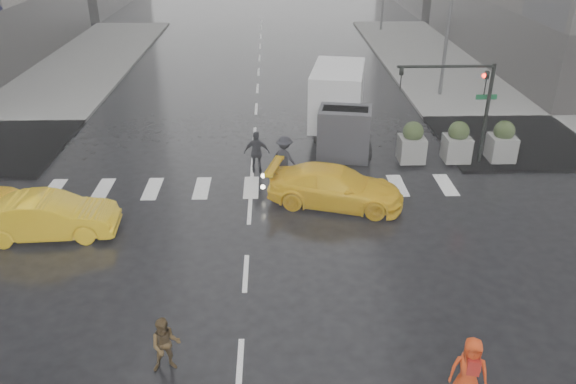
{
  "coord_description": "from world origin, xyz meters",
  "views": [
    {
      "loc": [
        0.88,
        -14.47,
        10.19
      ],
      "look_at": [
        1.38,
        2.0,
        1.81
      ],
      "focal_mm": 35.0,
      "sensor_mm": 36.0,
      "label": 1
    }
  ],
  "objects_px": {
    "pedestrian_brown": "(166,345)",
    "box_truck": "(339,105)",
    "pedestrian_orange": "(469,370)",
    "taxi_front": "(3,204)",
    "traffic_signal_pole": "(466,94)",
    "taxi_mid": "(49,216)"
  },
  "relations": [
    {
      "from": "pedestrian_brown",
      "to": "box_truck",
      "type": "distance_m",
      "value": 16.23
    },
    {
      "from": "box_truck",
      "to": "pedestrian_brown",
      "type": "bearing_deg",
      "value": -100.61
    },
    {
      "from": "pedestrian_orange",
      "to": "taxi_front",
      "type": "xyz_separation_m",
      "value": [
        -14.09,
        8.76,
        -0.23
      ]
    },
    {
      "from": "pedestrian_brown",
      "to": "taxi_front",
      "type": "bearing_deg",
      "value": 122.82
    },
    {
      "from": "taxi_front",
      "to": "box_truck",
      "type": "xyz_separation_m",
      "value": [
        12.93,
        7.51,
        1.15
      ]
    },
    {
      "from": "traffic_signal_pole",
      "to": "pedestrian_brown",
      "type": "distance_m",
      "value": 16.31
    },
    {
      "from": "pedestrian_brown",
      "to": "taxi_front",
      "type": "relative_size",
      "value": 0.4
    },
    {
      "from": "taxi_mid",
      "to": "traffic_signal_pole",
      "type": "bearing_deg",
      "value": -74.42
    },
    {
      "from": "traffic_signal_pole",
      "to": "box_truck",
      "type": "height_order",
      "value": "traffic_signal_pole"
    },
    {
      "from": "traffic_signal_pole",
      "to": "box_truck",
      "type": "bearing_deg",
      "value": 147.79
    },
    {
      "from": "pedestrian_orange",
      "to": "traffic_signal_pole",
      "type": "bearing_deg",
      "value": 88.56
    },
    {
      "from": "traffic_signal_pole",
      "to": "taxi_mid",
      "type": "xyz_separation_m",
      "value": [
        -15.8,
        -5.54,
        -2.46
      ]
    },
    {
      "from": "taxi_mid",
      "to": "pedestrian_orange",
      "type": "bearing_deg",
      "value": -126.09
    },
    {
      "from": "box_truck",
      "to": "taxi_mid",
      "type": "bearing_deg",
      "value": -131.02
    },
    {
      "from": "pedestrian_brown",
      "to": "box_truck",
      "type": "xyz_separation_m",
      "value": [
        5.85,
        15.1,
        1.03
      ]
    },
    {
      "from": "taxi_front",
      "to": "box_truck",
      "type": "height_order",
      "value": "box_truck"
    },
    {
      "from": "traffic_signal_pole",
      "to": "taxi_mid",
      "type": "relative_size",
      "value": 0.99
    },
    {
      "from": "traffic_signal_pole",
      "to": "taxi_front",
      "type": "distance_m",
      "value": 18.56
    },
    {
      "from": "box_truck",
      "to": "pedestrian_orange",
      "type": "bearing_deg",
      "value": -75.36
    },
    {
      "from": "taxi_mid",
      "to": "box_truck",
      "type": "relative_size",
      "value": 0.72
    },
    {
      "from": "traffic_signal_pole",
      "to": "taxi_mid",
      "type": "distance_m",
      "value": 16.92
    },
    {
      "from": "pedestrian_orange",
      "to": "taxi_front",
      "type": "distance_m",
      "value": 16.59
    }
  ]
}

